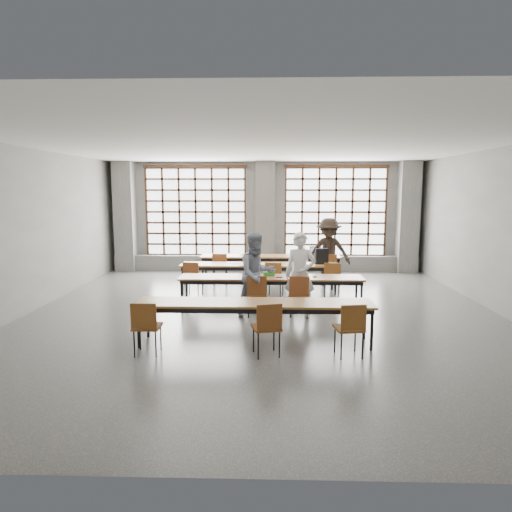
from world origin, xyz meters
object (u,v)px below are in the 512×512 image
(student_male, at_px, (300,274))
(mouse, at_px, (315,276))
(backpack, at_px, (322,256))
(laptop_front, at_px, (297,273))
(laptop_back, at_px, (317,253))
(phone, at_px, (279,277))
(chair_mid_right, at_px, (332,276))
(desk_row_d, at_px, (255,306))
(chair_back_left, at_px, (220,266))
(desk_row_b, at_px, (259,266))
(chair_mid_centre, at_px, (274,276))
(plastic_bag, at_px, (302,251))
(student_back, at_px, (328,252))
(chair_mid_left, at_px, (192,276))
(student_female, at_px, (257,274))
(green_box, at_px, (269,274))
(red_pouch, at_px, (147,324))
(chair_front_left, at_px, (257,292))
(desk_row_c, at_px, (271,280))
(chair_back_mid, at_px, (299,266))
(chair_front_right, at_px, (300,292))
(chair_back_right, at_px, (329,266))
(desk_row_a, at_px, (270,258))
(chair_near_mid, at_px, (268,324))
(chair_near_left, at_px, (146,323))
(chair_near_right, at_px, (351,324))

(student_male, relative_size, mouse, 17.85)
(backpack, bearing_deg, laptop_front, -119.71)
(laptop_front, height_order, laptop_back, same)
(phone, bearing_deg, chair_mid_right, 42.30)
(desk_row_d, bearing_deg, chair_back_left, 103.01)
(desk_row_b, height_order, phone, phone)
(chair_mid_centre, distance_m, plastic_bag, 2.34)
(student_back, bearing_deg, chair_mid_right, -85.08)
(chair_mid_left, bearing_deg, student_female, -44.48)
(mouse, distance_m, green_box, 1.01)
(desk_row_d, xyz_separation_m, red_pouch, (-1.70, -0.55, -0.16))
(plastic_bag, bearing_deg, desk_row_b, -127.79)
(chair_back_left, xyz_separation_m, student_back, (3.00, 0.13, 0.39))
(desk_row_d, bearing_deg, chair_front_left, 90.49)
(desk_row_c, relative_size, chair_front_left, 4.55)
(chair_back_mid, bearing_deg, chair_mid_left, -150.96)
(student_male, distance_m, laptop_back, 3.89)
(student_back, bearing_deg, chair_front_right, -98.08)
(desk_row_b, height_order, red_pouch, desk_row_b)
(desk_row_c, relative_size, green_box, 16.00)
(student_male, bearing_deg, plastic_bag, 94.16)
(laptop_front, height_order, mouse, laptop_front)
(chair_back_mid, distance_m, green_box, 2.65)
(chair_back_right, distance_m, chair_mid_centre, 2.13)
(desk_row_a, relative_size, chair_near_mid, 4.55)
(desk_row_b, bearing_deg, desk_row_c, -79.92)
(chair_mid_right, bearing_deg, phone, -137.70)
(chair_mid_left, xyz_separation_m, laptop_back, (3.25, 2.23, 0.25))
(chair_mid_left, distance_m, red_pouch, 3.92)
(desk_row_d, bearing_deg, chair_back_mid, 77.71)
(chair_mid_centre, bearing_deg, chair_near_mid, -92.03)
(student_male, height_order, green_box, student_male)
(chair_front_right, xyz_separation_m, red_pouch, (-2.57, -2.20, -0.04))
(laptop_back, distance_m, phone, 3.61)
(chair_near_left, height_order, red_pouch, chair_near_left)
(chair_near_left, xyz_separation_m, student_female, (1.68, 2.41, 0.34))
(chair_mid_right, bearing_deg, plastic_bag, 105.26)
(chair_near_mid, height_order, red_pouch, chair_near_mid)
(chair_near_left, xyz_separation_m, chair_near_mid, (1.92, 0.00, 0.00))
(student_back, height_order, laptop_back, student_back)
(chair_front_right, xyz_separation_m, student_female, (-0.89, 0.13, 0.34))
(chair_near_right, height_order, plastic_bag, plastic_bag)
(chair_mid_left, height_order, chair_front_right, same)
(chair_back_right, bearing_deg, chair_near_mid, -106.79)
(desk_row_b, height_order, chair_mid_right, chair_mid_right)
(chair_mid_right, height_order, mouse, chair_mid_right)
(backpack, bearing_deg, chair_near_mid, -112.68)
(desk_row_a, distance_m, backpack, 1.96)
(desk_row_a, relative_size, chair_back_right, 4.55)
(chair_back_mid, height_order, green_box, chair_back_mid)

